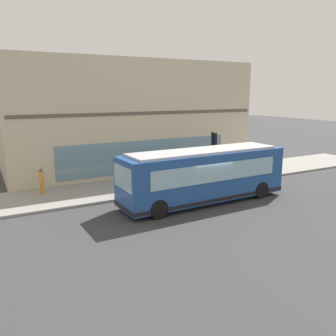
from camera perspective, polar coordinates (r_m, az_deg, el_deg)
name	(u,v)px	position (r m, az deg, el deg)	size (l,w,h in m)	color
ground	(202,203)	(20.20, 5.57, -5.72)	(120.00, 120.00, 0.00)	#38383A
sidewalk_curb	(162,183)	(24.24, -0.97, -2.43)	(4.65, 40.00, 0.15)	gray
building_corner	(123,116)	(30.05, -7.43, 8.53)	(9.75, 19.27, 8.66)	beige
city_bus_nearside	(204,176)	(20.03, 5.86, -1.26)	(2.81, 10.10, 3.07)	#1E478C
traffic_light_near_corner	(213,147)	(23.90, 7.46, 3.44)	(0.32, 0.49, 3.51)	black
fire_hydrant	(180,179)	(23.43, 1.94, -1.85)	(0.35, 0.35, 0.74)	gold
pedestrian_near_building_entrance	(41,179)	(22.47, -20.04, -1.78)	(0.32, 0.32, 1.59)	gold
pedestrian_near_hydrant	(224,156)	(28.83, 9.20, 1.92)	(0.32, 0.32, 1.70)	#3359A5
newspaper_vending_box	(193,169)	(26.25, 4.15, -0.13)	(0.44, 0.43, 0.90)	#263F99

